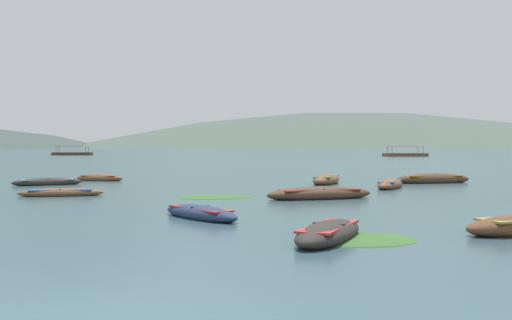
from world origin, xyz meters
TOP-DOWN VIEW (x-y plane):
  - ground_plane at (0.00, 1500.00)m, footprint 6000.00×6000.00m
  - mountain_1 at (-769.36, 1738.73)m, footprint 1772.59×1772.59m
  - mountain_2 at (-5.09, 1908.10)m, footprint 2090.33×2090.33m
  - mountain_3 at (490.11, 1646.38)m, footprint 1107.66×1107.66m
  - rowboat_1 at (3.25, 25.86)m, footprint 2.15×3.94m
  - rowboat_2 at (-11.75, 23.27)m, footprint 3.52×2.78m
  - rowboat_3 at (2.72, 16.50)m, footprint 4.58×2.93m
  - rowboat_4 at (-10.42, 27.37)m, footprint 3.13×1.29m
  - rowboat_5 at (-8.04, 16.77)m, footprint 3.57×1.86m
  - rowboat_6 at (6.34, 22.92)m, footprint 2.15×4.02m
  - rowboat_8 at (2.74, 6.45)m, footprint 2.05×3.39m
  - rowboat_9 at (9.32, 27.04)m, footprint 4.72×2.66m
  - rowboat_10 at (-0.79, 9.98)m, footprint 3.00×3.01m
  - ferry_0 at (23.85, 124.93)m, footprint 10.21×5.72m
  - ferry_1 at (-60.24, 138.28)m, footprint 10.40×5.16m
  - weed_patch_1 at (-1.52, 16.77)m, footprint 3.72×3.05m
  - weed_patch_5 at (3.40, 6.58)m, footprint 2.91×2.45m

SIDE VIEW (x-z plane):
  - ground_plane at x=0.00m, z-range 0.00..0.00m
  - weed_patch_1 at x=-1.52m, z-range -0.07..0.07m
  - weed_patch_5 at x=3.40m, z-range -0.07..0.07m
  - rowboat_5 at x=-8.04m, z-range -0.07..0.34m
  - rowboat_10 at x=-0.79m, z-range -0.09..0.38m
  - rowboat_2 at x=-11.75m, z-range -0.09..0.40m
  - rowboat_4 at x=-10.42m, z-range -0.09..0.41m
  - rowboat_8 at x=2.74m, z-range -0.09..0.42m
  - rowboat_6 at x=6.34m, z-range -0.10..0.46m
  - rowboat_3 at x=2.72m, z-range -0.11..0.48m
  - rowboat_1 at x=3.25m, z-range -0.13..0.54m
  - rowboat_9 at x=9.32m, z-range -0.13..0.57m
  - ferry_1 at x=-60.24m, z-range -0.82..1.71m
  - ferry_0 at x=23.85m, z-range -0.82..1.71m
  - mountain_3 at x=490.11m, z-range 0.00..426.71m
  - mountain_2 at x=-5.09m, z-range 0.00..483.74m
  - mountain_1 at x=-769.36m, z-range 0.00..506.01m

